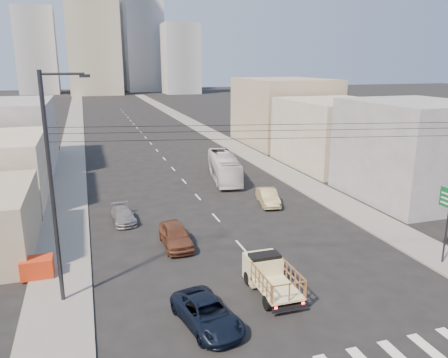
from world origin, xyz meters
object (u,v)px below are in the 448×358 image
flatbed_pickup (270,274)px  sedan_brown (175,235)px  sedan_tan (268,197)px  crate_stack (37,267)px  sedan_grey (123,215)px  city_bus (224,167)px  streetlamp_left (53,185)px  navy_pickup (207,313)px

flatbed_pickup → sedan_brown: size_ratio=0.96×
sedan_tan → crate_stack: (-18.44, -8.72, -0.01)m
sedan_brown → sedan_grey: size_ratio=1.15×
sedan_grey → crate_stack: size_ratio=2.24×
city_bus → streetlamp_left: bearing=-117.2°
flatbed_pickup → city_bus: size_ratio=0.43×
navy_pickup → sedan_grey: 15.99m
navy_pickup → city_bus: size_ratio=0.46×
city_bus → flatbed_pickup: bearing=-92.5°
navy_pickup → sedan_grey: size_ratio=1.17×
crate_stack → city_bus: bearing=46.4°
navy_pickup → crate_stack: navy_pickup is taller
navy_pickup → city_bus: (9.11, 25.86, 0.76)m
sedan_tan → sedan_grey: size_ratio=1.05×
sedan_tan → streetlamp_left: streetlamp_left is taller
sedan_tan → crate_stack: 20.39m
sedan_tan → crate_stack: sedan_tan is taller
navy_pickup → sedan_grey: (-2.54, 15.78, -0.07)m
city_bus → streetlamp_left: streetlamp_left is taller
sedan_tan → crate_stack: bearing=-143.9°
navy_pickup → city_bus: city_bus is taller
sedan_grey → sedan_brown: bearing=-66.7°
sedan_grey → flatbed_pickup: bearing=-67.7°
city_bus → sedan_tan: size_ratio=2.39×
sedan_grey → navy_pickup: bearing=-84.6°
sedan_brown → sedan_tan: (9.75, 6.54, -0.09)m
navy_pickup → sedan_tan: 19.33m
flatbed_pickup → sedan_tan: flatbed_pickup is taller
sedan_brown → streetlamp_left: 10.54m
sedan_grey → streetlamp_left: bearing=-113.5°
flatbed_pickup → sedan_grey: 15.32m
flatbed_pickup → city_bus: 24.35m
city_bus → sedan_brown: 18.20m
sedan_brown → sedan_grey: (-3.02, 5.92, -0.20)m
city_bus → navy_pickup: bearing=-100.3°
sedan_brown → streetlamp_left: streetlamp_left is taller
navy_pickup → sedan_brown: bearing=76.0°
crate_stack → sedan_brown: bearing=14.0°
city_bus → sedan_grey: bearing=-130.0°
flatbed_pickup → sedan_brown: (-3.70, 7.83, -0.31)m
sedan_brown → crate_stack: size_ratio=2.56×
sedan_tan → streetlamp_left: size_ratio=0.35×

